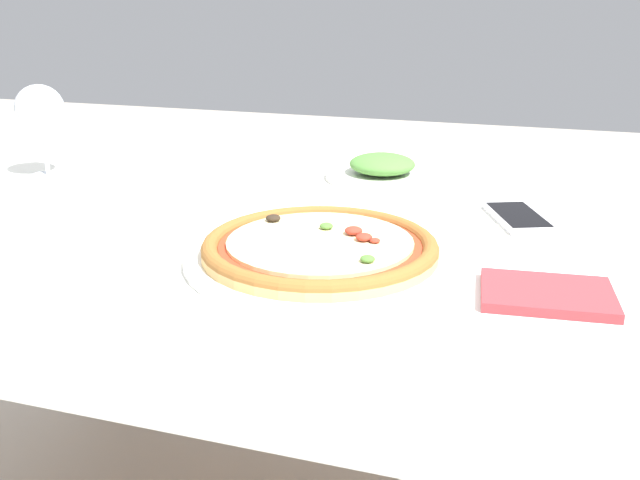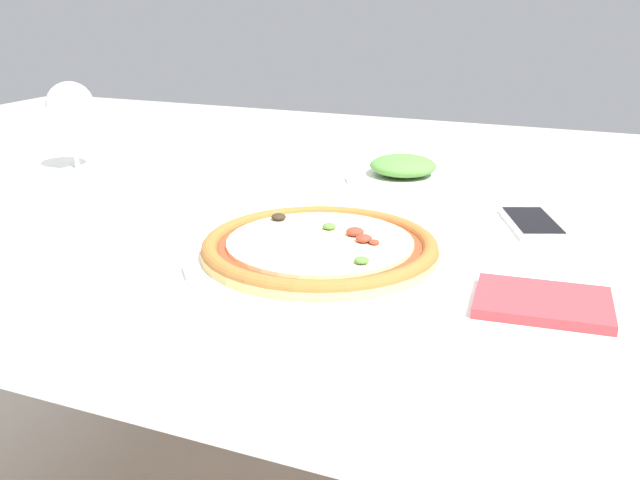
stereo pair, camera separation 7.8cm
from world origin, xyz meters
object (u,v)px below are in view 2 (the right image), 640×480
at_px(pizza_plate, 320,249).
at_px(wine_glass_far_left, 70,107).
at_px(fork, 38,211).
at_px(dining_table, 250,260).
at_px(side_plate, 403,171).
at_px(cell_phone, 532,223).

xyz_separation_m(pizza_plate, wine_glass_far_left, (-0.64, 0.27, 0.11)).
bearing_deg(fork, pizza_plate, -2.89).
height_order(dining_table, side_plate, side_plate).
bearing_deg(side_plate, pizza_plate, -87.54).
relative_size(fork, side_plate, 0.79).
distance_m(cell_phone, side_plate, 0.32).
distance_m(pizza_plate, cell_phone, 0.35).
xyz_separation_m(fork, wine_glass_far_left, (-0.13, 0.25, 0.12)).
height_order(wine_glass_far_left, cell_phone, wine_glass_far_left).
bearing_deg(wine_glass_far_left, fork, -62.16).
xyz_separation_m(dining_table, pizza_plate, (0.19, -0.15, 0.09)).
distance_m(pizza_plate, fork, 0.50).
relative_size(fork, wine_glass_far_left, 0.97).
bearing_deg(pizza_plate, dining_table, 141.32).
bearing_deg(side_plate, fork, -138.80).
xyz_separation_m(dining_table, fork, (-0.32, -0.12, 0.08)).
distance_m(pizza_plate, side_plate, 0.45).
relative_size(fork, cell_phone, 1.06).
bearing_deg(wine_glass_far_left, pizza_plate, -23.36).
distance_m(dining_table, side_plate, 0.36).
relative_size(cell_phone, side_plate, 0.75).
bearing_deg(pizza_plate, wine_glass_far_left, 156.64).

